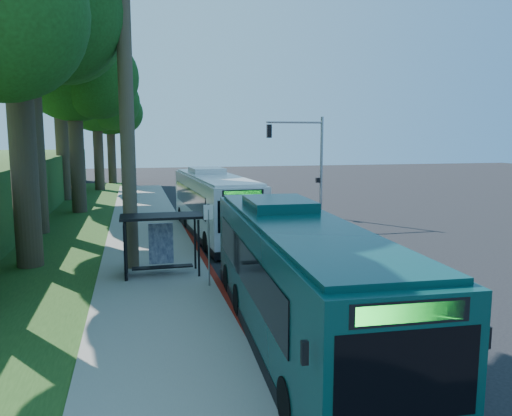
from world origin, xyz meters
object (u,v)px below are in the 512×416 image
object	(u,v)px
pickup	(303,219)
bus_shelter	(155,233)
teal_bus	(295,277)
white_bus	(214,203)

from	to	relation	value
pickup	bus_shelter	bearing A→B (deg)	-135.65
bus_shelter	teal_bus	distance (m)	8.15
bus_shelter	white_bus	xyz separation A→B (m)	(3.67, 8.07, 0.03)
bus_shelter	teal_bus	world-z (taller)	teal_bus
bus_shelter	pickup	distance (m)	11.83
bus_shelter	pickup	xyz separation A→B (m)	(8.93, 7.69, -0.99)
bus_shelter	teal_bus	bearing A→B (deg)	-64.88
white_bus	pickup	size ratio (longest dim) A/B	2.18
bus_shelter	white_bus	bearing A→B (deg)	65.56
teal_bus	pickup	size ratio (longest dim) A/B	2.17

